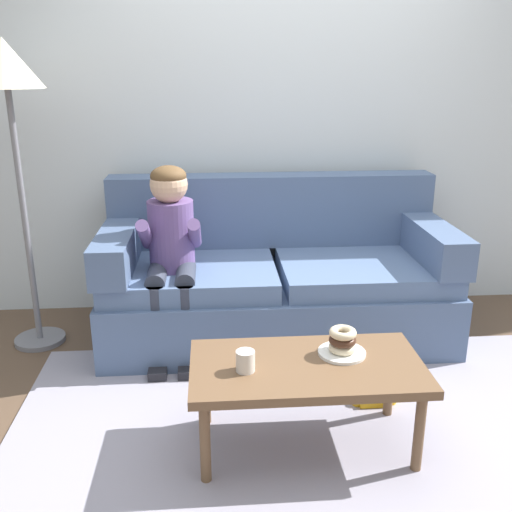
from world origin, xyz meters
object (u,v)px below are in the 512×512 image
Objects in this scene: couch at (276,282)px; coffee_table at (307,373)px; toy_controller at (374,401)px; floor_lamp at (8,89)px; mug at (245,361)px; donut at (342,348)px; person_child at (171,244)px.

couch reaches higher than coffee_table.
floor_lamp reaches higher than toy_controller.
floor_lamp reaches higher than coffee_table.
mug is at bearing -44.69° from floor_lamp.
donut is (0.17, -1.09, 0.10)m from couch.
person_child is at bearing 131.78° from donut.
mug is (-0.43, -0.11, 0.01)m from donut.
couch is 1.01m from toy_controller.
mug is (-0.26, -1.20, 0.11)m from couch.
couch reaches higher than donut.
coffee_table is 0.90× the size of person_child.
donut is 0.45m from mug.
person_child is (-0.62, -0.21, 0.32)m from couch.
mug is 0.86m from toy_controller.
floor_lamp is at bearing 141.94° from coffee_table.
toy_controller is at bearing -24.59° from floor_lamp.
mug is (-0.27, -0.04, 0.09)m from coffee_table.
person_child is 1.08m from mug.
couch is 23.07× the size of mug.
toy_controller is 0.13× the size of floor_lamp.
toy_controller is (0.23, 0.22, -0.42)m from donut.
couch is 1.88× the size of person_child.
coffee_table is 0.56× the size of floor_lamp.
floor_lamp is (-1.47, 1.15, 1.13)m from coffee_table.
person_child is 1.20m from floor_lamp.
donut is at bearing -33.39° from floor_lamp.
coffee_table is 0.20m from donut.
donut is at bearing -81.14° from couch.
coffee_table is at bearing -56.87° from person_child.
person_child is (-0.62, 0.96, 0.30)m from coffee_table.
mug is at bearing -165.47° from donut.
couch is 1.18× the size of floor_lamp.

